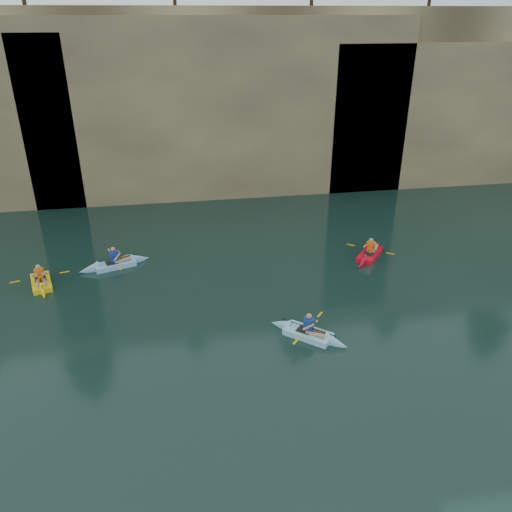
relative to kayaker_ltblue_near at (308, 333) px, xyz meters
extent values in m
plane|color=black|center=(-3.17, -5.41, -0.16)|extent=(160.00, 160.00, 0.00)
cube|color=tan|center=(-3.17, 24.59, 5.84)|extent=(70.00, 16.00, 12.00)
cube|color=#9A8B5D|center=(-1.17, 17.19, 5.54)|extent=(24.00, 2.40, 11.40)
cube|color=#9A8B5D|center=(18.83, 17.19, 4.76)|extent=(26.00, 2.40, 9.84)
cube|color=black|center=(-7.17, 16.54, 1.44)|extent=(3.50, 1.00, 3.20)
cube|color=black|center=(6.83, 16.54, 2.09)|extent=(5.00, 1.00, 4.50)
cube|color=#98E0FE|center=(0.00, 0.00, -0.02)|extent=(2.41, 2.23, 0.28)
cone|color=#98E0FE|center=(0.89, -0.77, -0.02)|extent=(1.17, 1.16, 0.77)
cone|color=#98E0FE|center=(-0.88, 0.76, -0.02)|extent=(1.17, 1.16, 0.77)
cube|color=black|center=(-0.11, 0.10, 0.09)|extent=(0.73, 0.72, 0.04)
cube|color=navy|center=(0.00, 0.00, 0.39)|extent=(0.41, 0.40, 0.51)
sphere|color=tan|center=(0.00, 0.00, 0.76)|extent=(0.22, 0.22, 0.22)
cylinder|color=black|center=(0.00, 0.00, 0.26)|extent=(1.75, 1.51, 0.04)
cube|color=gold|center=(0.68, 0.78, 0.26)|extent=(0.34, 0.37, 0.02)
cube|color=gold|center=(-0.68, -0.79, 0.26)|extent=(0.34, 0.37, 0.02)
cube|color=red|center=(4.89, 6.20, -0.02)|extent=(2.29, 2.55, 0.28)
cone|color=red|center=(5.68, 7.17, -0.02)|extent=(1.18, 1.21, 0.76)
cone|color=red|center=(4.11, 5.24, -0.02)|extent=(1.18, 1.21, 0.76)
cube|color=black|center=(4.80, 6.09, 0.09)|extent=(0.72, 0.73, 0.04)
cube|color=#FF6015|center=(4.89, 6.20, 0.39)|extent=(0.39, 0.41, 0.51)
sphere|color=tan|center=(4.89, 6.20, 0.76)|extent=(0.21, 0.21, 0.21)
cylinder|color=black|center=(4.89, 6.20, 0.26)|extent=(1.46, 1.77, 0.04)
cube|color=gold|center=(4.10, 6.85, 0.26)|extent=(0.38, 0.33, 0.02)
cube|color=gold|center=(5.69, 5.55, 0.26)|extent=(0.38, 0.33, 0.02)
cube|color=yellow|center=(-10.87, 5.92, -0.01)|extent=(1.45, 2.55, 0.28)
cone|color=yellow|center=(-10.56, 4.83, -0.01)|extent=(0.98, 1.03, 0.78)
cone|color=yellow|center=(-11.19, 7.01, -0.01)|extent=(0.98, 1.03, 0.78)
cube|color=black|center=(-10.92, 6.06, 0.10)|extent=(0.62, 0.66, 0.04)
cube|color=orange|center=(-10.87, 5.92, 0.40)|extent=(0.32, 0.40, 0.52)
sphere|color=tan|center=(-10.87, 5.92, 0.77)|extent=(0.22, 0.22, 0.22)
cylinder|color=black|center=(-10.87, 5.92, 0.27)|extent=(0.67, 2.22, 0.04)
cube|color=gold|center=(-9.87, 6.21, 0.27)|extent=(0.43, 0.19, 0.02)
cube|color=gold|center=(-11.88, 5.63, 0.27)|extent=(0.43, 0.19, 0.02)
cube|color=#8EC2EE|center=(-7.73, 7.23, -0.01)|extent=(2.76, 1.60, 0.29)
cone|color=#8EC2EE|center=(-6.55, 7.62, -0.01)|extent=(1.13, 1.04, 0.79)
cone|color=#8EC2EE|center=(-8.91, 6.85, -0.01)|extent=(1.13, 1.04, 0.79)
cube|color=black|center=(-7.87, 7.18, 0.10)|extent=(0.68, 0.64, 0.04)
cube|color=navy|center=(-7.73, 7.23, 0.41)|extent=(0.41, 0.33, 0.53)
sphere|color=tan|center=(-7.73, 7.23, 0.78)|extent=(0.22, 0.22, 0.22)
cylinder|color=black|center=(-7.73, 7.23, 0.27)|extent=(2.22, 0.76, 0.04)
cube|color=gold|center=(-8.06, 8.24, 0.27)|extent=(0.21, 0.42, 0.02)
cube|color=gold|center=(-7.40, 6.22, 0.27)|extent=(0.21, 0.42, 0.02)
camera|label=1|loc=(-4.62, -15.19, 10.98)|focal=35.00mm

